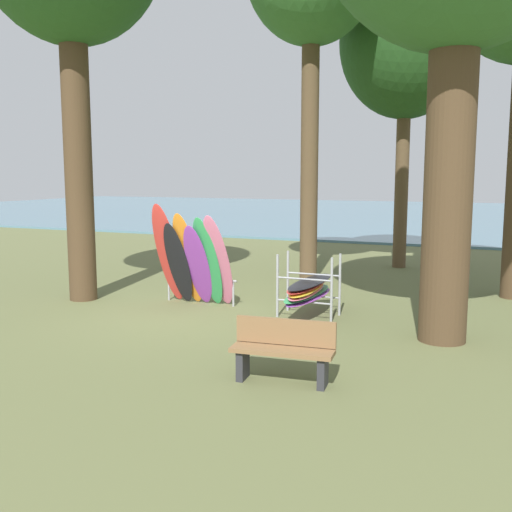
{
  "coord_description": "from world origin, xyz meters",
  "views": [
    {
      "loc": [
        5.76,
        -10.24,
        2.82
      ],
      "look_at": [
        0.94,
        1.12,
        1.1
      ],
      "focal_mm": 41.58,
      "sensor_mm": 36.0,
      "label": 1
    }
  ],
  "objects_px": {
    "board_storage_rack": "(308,289)",
    "park_bench": "(283,349)",
    "tree_far_left_back": "(406,43)",
    "leaning_board_pile": "(193,261)"
  },
  "relations": [
    {
      "from": "leaning_board_pile",
      "to": "board_storage_rack",
      "type": "relative_size",
      "value": 1.04
    },
    {
      "from": "board_storage_rack",
      "to": "park_bench",
      "type": "bearing_deg",
      "value": -77.05
    },
    {
      "from": "leaning_board_pile",
      "to": "board_storage_rack",
      "type": "distance_m",
      "value": 2.59
    },
    {
      "from": "board_storage_rack",
      "to": "tree_far_left_back",
      "type": "bearing_deg",
      "value": 85.07
    },
    {
      "from": "leaning_board_pile",
      "to": "park_bench",
      "type": "xyz_separation_m",
      "value": [
        3.4,
        -3.62,
        -0.53
      ]
    },
    {
      "from": "leaning_board_pile",
      "to": "park_bench",
      "type": "relative_size",
      "value": 1.55
    },
    {
      "from": "leaning_board_pile",
      "to": "park_bench",
      "type": "distance_m",
      "value": 5.0
    },
    {
      "from": "board_storage_rack",
      "to": "park_bench",
      "type": "height_order",
      "value": "board_storage_rack"
    },
    {
      "from": "tree_far_left_back",
      "to": "park_bench",
      "type": "distance_m",
      "value": 12.38
    },
    {
      "from": "board_storage_rack",
      "to": "park_bench",
      "type": "relative_size",
      "value": 1.49
    }
  ]
}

